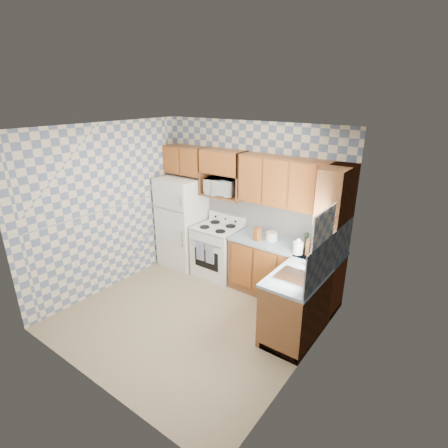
{
  "coord_description": "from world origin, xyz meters",
  "views": [
    {
      "loc": [
        2.95,
        -3.23,
        3.12
      ],
      "look_at": [
        0.05,
        0.75,
        1.25
      ],
      "focal_mm": 28.0,
      "sensor_mm": 36.0,
      "label": 1
    }
  ],
  "objects_px": {
    "refrigerator": "(182,222)",
    "microwave": "(221,187)",
    "stove_body": "(218,251)",
    "electric_kettle": "(298,248)"
  },
  "relations": [
    {
      "from": "microwave",
      "to": "stove_body",
      "type": "bearing_deg",
      "value": -86.64
    },
    {
      "from": "stove_body",
      "to": "microwave",
      "type": "distance_m",
      "value": 1.16
    },
    {
      "from": "refrigerator",
      "to": "electric_kettle",
      "type": "bearing_deg",
      "value": -3.49
    },
    {
      "from": "refrigerator",
      "to": "microwave",
      "type": "bearing_deg",
      "value": 15.27
    },
    {
      "from": "microwave",
      "to": "electric_kettle",
      "type": "bearing_deg",
      "value": -27.81
    },
    {
      "from": "stove_body",
      "to": "electric_kettle",
      "type": "bearing_deg",
      "value": -6.15
    },
    {
      "from": "refrigerator",
      "to": "stove_body",
      "type": "relative_size",
      "value": 1.87
    },
    {
      "from": "refrigerator",
      "to": "microwave",
      "type": "distance_m",
      "value": 1.08
    },
    {
      "from": "stove_body",
      "to": "microwave",
      "type": "bearing_deg",
      "value": 109.21
    },
    {
      "from": "refrigerator",
      "to": "microwave",
      "type": "relative_size",
      "value": 3.26
    }
  ]
}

